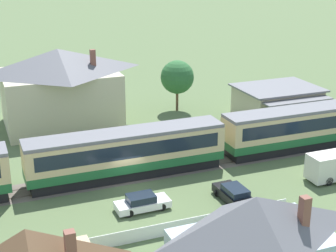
{
  "coord_description": "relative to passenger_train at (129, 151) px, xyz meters",
  "views": [
    {
      "loc": [
        -11.74,
        -39.19,
        19.56
      ],
      "look_at": [
        6.17,
        6.12,
        2.51
      ],
      "focal_mm": 55.0,
      "sensor_mm": 36.0,
      "label": 1
    }
  ],
  "objects": [
    {
      "name": "parked_car_black",
      "position": [
        6.3,
        -7.99,
        -1.74
      ],
      "size": [
        2.26,
        4.52,
        1.34
      ],
      "rotation": [
        0.0,
        0.0,
        1.59
      ],
      "color": "black",
      "rests_on": "ground_plane"
    },
    {
      "name": "station_house_grey_roof",
      "position": [
        -3.06,
        16.19,
        2.22
      ],
      "size": [
        13.51,
        10.27,
        8.9
      ],
      "color": "beige",
      "rests_on": "ground_plane"
    },
    {
      "name": "ground_plane",
      "position": [
        -0.64,
        -1.48,
        -2.37
      ],
      "size": [
        600.0,
        600.0,
        0.0
      ],
      "primitive_type": "plane",
      "color": "#566B42"
    },
    {
      "name": "cottage_grey_roof",
      "position": [
        2.5,
        -17.25,
        0.54
      ],
      "size": [
        10.41,
        5.89,
        5.6
      ],
      "color": "silver",
      "rests_on": "ground_plane"
    },
    {
      "name": "parked_car_white",
      "position": [
        -1.05,
        -6.46,
        -1.77
      ],
      "size": [
        4.33,
        1.77,
        1.3
      ],
      "rotation": [
        0.0,
        0.0,
        0.02
      ],
      "color": "white",
      "rests_on": "ground_plane"
    },
    {
      "name": "railway_track",
      "position": [
        -4.72,
        0.0,
        -2.36
      ],
      "size": [
        98.13,
        3.6,
        0.04
      ],
      "color": "#665B51",
      "rests_on": "ground_plane"
    },
    {
      "name": "yard_tree_1",
      "position": [
        11.43,
        16.47,
        1.93
      ],
      "size": [
        4.14,
        4.14,
        6.39
      ],
      "color": "brown",
      "rests_on": "ground_plane"
    },
    {
      "name": "station_building",
      "position": [
        21.86,
        10.0,
        -0.53
      ],
      "size": [
        9.61,
        8.69,
        3.63
      ],
      "color": "#BCB293",
      "rests_on": "ground_plane"
    },
    {
      "name": "passenger_train",
      "position": [
        0.0,
        0.0,
        0.0
      ],
      "size": [
        56.17,
        3.16,
        4.28
      ],
      "color": "#1E6033",
      "rests_on": "ground_plane"
    }
  ]
}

